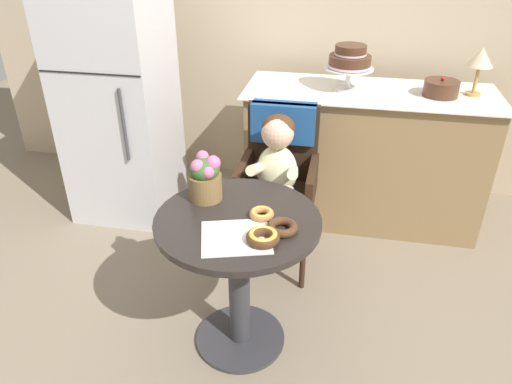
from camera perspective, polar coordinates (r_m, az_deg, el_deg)
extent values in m
plane|color=gray|center=(2.51, -1.87, -17.06)|extent=(8.00, 8.00, 0.00)
cylinder|color=#282321|center=(2.05, -2.18, -3.48)|extent=(0.72, 0.72, 0.03)
cylinder|color=#333338|center=(2.27, -2.01, -11.10)|extent=(0.10, 0.10, 0.69)
cylinder|color=#333338|center=(2.50, -1.87, -16.91)|extent=(0.44, 0.44, 0.02)
cube|color=#332114|center=(2.69, 2.50, -0.57)|extent=(0.42, 0.42, 0.04)
cube|color=#332114|center=(2.74, 3.24, 5.95)|extent=(0.40, 0.04, 0.46)
cube|color=#332114|center=(2.67, -1.49, 1.90)|extent=(0.04, 0.38, 0.18)
cube|color=#332114|center=(2.62, 6.67, 1.14)|extent=(0.04, 0.38, 0.18)
cube|color=#1E4C8C|center=(2.70, 3.31, 8.29)|extent=(0.36, 0.11, 0.22)
cylinder|color=#332114|center=(2.71, -2.01, -6.61)|extent=(0.03, 0.03, 0.45)
cylinder|color=#332114|center=(2.66, 5.63, -7.48)|extent=(0.03, 0.03, 0.45)
cylinder|color=#332114|center=(3.00, -0.47, -2.60)|extent=(0.03, 0.03, 0.45)
cylinder|color=#332114|center=(2.96, 6.40, -3.31)|extent=(0.03, 0.03, 0.45)
ellipsoid|color=beige|center=(2.59, 2.51, 2.49)|extent=(0.22, 0.16, 0.30)
sphere|color=#E0B293|center=(2.48, 2.59, 7.03)|extent=(0.17, 0.17, 0.17)
ellipsoid|color=#4C2D19|center=(2.49, 2.68, 7.67)|extent=(0.17, 0.17, 0.14)
cylinder|color=beige|center=(2.50, 0.07, 2.80)|extent=(0.08, 0.23, 0.13)
sphere|color=#E0B293|center=(2.47, -0.06, 0.53)|extent=(0.06, 0.06, 0.06)
cylinder|color=beige|center=(2.48, 4.39, 2.40)|extent=(0.08, 0.23, 0.13)
sphere|color=#E0B293|center=(2.44, 3.88, 0.15)|extent=(0.06, 0.06, 0.06)
cylinder|color=#3F4760|center=(2.58, 0.98, -0.37)|extent=(0.09, 0.22, 0.09)
cylinder|color=#3F4760|center=(2.58, 0.51, -4.84)|extent=(0.08, 0.08, 0.26)
cylinder|color=#3F4760|center=(2.57, 3.39, -0.61)|extent=(0.09, 0.22, 0.09)
cylinder|color=#3F4760|center=(2.57, 2.93, -5.11)|extent=(0.08, 0.08, 0.26)
cube|color=white|center=(1.92, -2.39, -5.40)|extent=(0.34, 0.32, 0.00)
torus|color=#AD7542|center=(2.04, 0.68, -2.64)|extent=(0.11, 0.11, 0.03)
torus|color=gold|center=(2.04, 0.69, -2.43)|extent=(0.09, 0.09, 0.02)
torus|color=#4C2D19|center=(1.96, 3.14, -4.23)|extent=(0.13, 0.13, 0.03)
torus|color=#512D1E|center=(1.95, 3.15, -4.00)|extent=(0.12, 0.12, 0.02)
torus|color=#4C2D19|center=(1.89, 0.84, -5.44)|extent=(0.14, 0.14, 0.04)
torus|color=gold|center=(1.88, 0.84, -5.14)|extent=(0.12, 0.12, 0.02)
cylinder|color=brown|center=(2.17, -6.03, 0.63)|extent=(0.15, 0.15, 0.12)
ellipsoid|color=#38662D|center=(2.13, -6.16, 2.75)|extent=(0.14, 0.14, 0.10)
sphere|color=#CC6699|center=(2.10, -5.14, 3.47)|extent=(0.07, 0.07, 0.07)
sphere|color=#CC6699|center=(2.16, -5.14, 3.06)|extent=(0.06, 0.06, 0.06)
sphere|color=#CC6699|center=(2.14, -6.39, 4.19)|extent=(0.06, 0.06, 0.06)
sphere|color=#CC6699|center=(2.14, -6.78, 2.67)|extent=(0.07, 0.07, 0.07)
sphere|color=#CC6699|center=(2.09, -7.00, 3.03)|extent=(0.06, 0.06, 0.06)
sphere|color=#CC6699|center=(2.08, -5.72, 2.34)|extent=(0.05, 0.05, 0.05)
cube|color=#93754C|center=(3.28, 12.61, 4.12)|extent=(1.50, 0.56, 0.90)
cube|color=white|center=(3.11, 13.52, 11.53)|extent=(1.56, 0.62, 0.01)
cylinder|color=silver|center=(3.11, 10.79, 11.97)|extent=(0.16, 0.16, 0.01)
cylinder|color=silver|center=(3.09, 10.90, 13.11)|extent=(0.03, 0.03, 0.12)
cylinder|color=silver|center=(3.07, 11.02, 14.25)|extent=(0.30, 0.30, 0.01)
cylinder|color=#4C2D1E|center=(3.06, 11.09, 15.00)|extent=(0.26, 0.25, 0.08)
cylinder|color=silver|center=(3.07, 11.04, 14.53)|extent=(0.26, 0.26, 0.01)
cylinder|color=#4C2D1E|center=(3.05, 11.22, 16.24)|extent=(0.19, 0.19, 0.06)
cylinder|color=silver|center=(3.05, 11.18, 15.85)|extent=(0.19, 0.19, 0.01)
cylinder|color=#4C2D1E|center=(3.13, 21.17, 11.44)|extent=(0.21, 0.21, 0.09)
sphere|color=red|center=(3.12, 21.37, 12.46)|extent=(0.02, 0.02, 0.02)
cylinder|color=#B28C47|center=(3.23, 24.39, 10.60)|extent=(0.09, 0.09, 0.01)
cylinder|color=#B28C47|center=(3.21, 24.72, 12.06)|extent=(0.02, 0.02, 0.16)
cone|color=beige|center=(3.18, 25.24, 14.35)|extent=(0.15, 0.15, 0.11)
cube|color=silver|center=(3.28, -16.17, 11.24)|extent=(0.64, 0.60, 1.70)
cube|color=black|center=(2.97, -19.29, 13.18)|extent=(0.63, 0.01, 0.01)
cylinder|color=#3F3F44|center=(2.97, -15.46, 7.65)|extent=(0.02, 0.02, 0.45)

